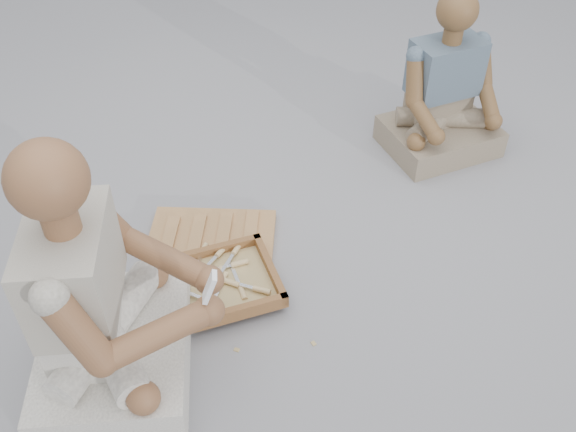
{
  "coord_description": "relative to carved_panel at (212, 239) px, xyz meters",
  "views": [
    {
      "loc": [
        -0.23,
        -1.68,
        1.93
      ],
      "look_at": [
        -0.01,
        0.11,
        0.3
      ],
      "focal_mm": 40.0,
      "sensor_mm": 36.0,
      "label": 1
    }
  ],
  "objects": [
    {
      "name": "wood_chip_4",
      "position": [
        0.35,
        -0.58,
        -0.02
      ],
      "size": [
        0.02,
        0.02,
        0.0
      ],
      "primitive_type": "cube",
      "rotation": [
        0.0,
        0.0,
        1.98
      ],
      "color": "tan",
      "rests_on": "ground"
    },
    {
      "name": "craftsman",
      "position": [
        -0.35,
        -0.6,
        0.31
      ],
      "size": [
        0.65,
        0.64,
        0.97
      ],
      "rotation": [
        0.0,
        0.0,
        -1.6
      ],
      "color": "silver",
      "rests_on": "ground"
    },
    {
      "name": "chisel_7",
      "position": [
        0.01,
        -0.27,
        0.05
      ],
      "size": [
        0.1,
        0.21,
        0.02
      ],
      "rotation": [
        0.0,
        0.0,
        1.16
      ],
      "color": "white",
      "rests_on": "tool_tray"
    },
    {
      "name": "chisel_1",
      "position": [
        0.11,
        -0.34,
        0.04
      ],
      "size": [
        0.07,
        0.22,
        0.02
      ],
      "rotation": [
        0.0,
        0.0,
        -1.35
      ],
      "color": "white",
      "rests_on": "tool_tray"
    },
    {
      "name": "chisel_6",
      "position": [
        0.05,
        -0.3,
        0.05
      ],
      "size": [
        0.2,
        0.13,
        0.02
      ],
      "rotation": [
        0.0,
        0.0,
        -0.55
      ],
      "color": "white",
      "rests_on": "tool_tray"
    },
    {
      "name": "carved_panel",
      "position": [
        0.0,
        0.0,
        0.0
      ],
      "size": [
        0.58,
        0.44,
        0.04
      ],
      "primitive_type": "cube",
      "rotation": [
        0.0,
        0.0,
        -0.16
      ],
      "color": "#936339",
      "rests_on": "ground"
    },
    {
      "name": "wood_chip_7",
      "position": [
        0.02,
        -0.43,
        -0.02
      ],
      "size": [
        0.02,
        0.02,
        0.0
      ],
      "primitive_type": "cube",
      "rotation": [
        0.0,
        0.0,
        2.28
      ],
      "color": "tan",
      "rests_on": "ground"
    },
    {
      "name": "tool_tray",
      "position": [
        0.02,
        -0.3,
        0.04
      ],
      "size": [
        0.53,
        0.46,
        0.06
      ],
      "rotation": [
        0.0,
        0.0,
        0.22
      ],
      "color": "brown",
      "rests_on": "carved_panel"
    },
    {
      "name": "wood_chip_6",
      "position": [
        -0.22,
        -0.6,
        -0.02
      ],
      "size": [
        0.02,
        0.02,
        0.0
      ],
      "primitive_type": "cube",
      "rotation": [
        0.0,
        0.0,
        2.28
      ],
      "color": "tan",
      "rests_on": "ground"
    },
    {
      "name": "chisel_2",
      "position": [
        0.17,
        -0.35,
        0.06
      ],
      "size": [
        0.21,
        0.11,
        0.02
      ],
      "rotation": [
        0.0,
        0.0,
        -0.45
      ],
      "color": "white",
      "rests_on": "tool_tray"
    },
    {
      "name": "companion",
      "position": [
        1.16,
        0.57,
        0.25
      ],
      "size": [
        0.61,
        0.54,
        0.81
      ],
      "rotation": [
        0.0,
        0.0,
        3.43
      ],
      "color": "gray",
      "rests_on": "ground"
    },
    {
      "name": "chisel_0",
      "position": [
        0.09,
        -0.14,
        0.05
      ],
      "size": [
        0.12,
        0.2,
        0.02
      ],
      "rotation": [
        0.0,
        0.0,
        1.07
      ],
      "color": "white",
      "rests_on": "tool_tray"
    },
    {
      "name": "wood_chip_1",
      "position": [
        -0.26,
        -0.48,
        -0.02
      ],
      "size": [
        0.02,
        0.02,
        0.0
      ],
      "primitive_type": "cube",
      "rotation": [
        0.0,
        0.0,
        2.29
      ],
      "color": "tan",
      "rests_on": "ground"
    },
    {
      "name": "wood_chip_0",
      "position": [
        0.21,
        -0.32,
        -0.02
      ],
      "size": [
        0.02,
        0.02,
        0.0
      ],
      "primitive_type": "cube",
      "rotation": [
        0.0,
        0.0,
        2.14
      ],
      "color": "tan",
      "rests_on": "ground"
    },
    {
      "name": "wood_chip_2",
      "position": [
        -0.18,
        -0.4,
        -0.02
      ],
      "size": [
        0.02,
        0.02,
        0.0
      ],
      "primitive_type": "cube",
      "rotation": [
        0.0,
        0.0,
        2.68
      ],
      "color": "tan",
      "rests_on": "ground"
    },
    {
      "name": "chisel_8",
      "position": [
        0.03,
        -0.15,
        0.06
      ],
      "size": [
        0.15,
        0.19,
        0.02
      ],
      "rotation": [
        0.0,
        0.0,
        0.92
      ],
      "color": "white",
      "rests_on": "tool_tray"
    },
    {
      "name": "chisel_5",
      "position": [
        -0.01,
        -0.4,
        0.06
      ],
      "size": [
        0.19,
        0.13,
        0.02
      ],
      "rotation": [
        0.0,
        0.0,
        -0.57
      ],
      "color": "white",
      "rests_on": "tool_tray"
    },
    {
      "name": "wood_chip_5",
      "position": [
        0.02,
        -0.25,
        -0.02
      ],
      "size": [
        0.02,
        0.02,
        0.0
      ],
      "primitive_type": "cube",
      "rotation": [
        0.0,
        0.0,
        2.91
      ],
      "color": "tan",
      "rests_on": "ground"
    },
    {
      "name": "wood_chip_3",
      "position": [
        -0.12,
        -0.25,
        -0.02
      ],
      "size": [
        0.02,
        0.02,
        0.0
      ],
      "primitive_type": "cube",
      "rotation": [
        0.0,
        0.0,
        0.21
      ],
      "color": "tan",
      "rests_on": "ground"
    },
    {
      "name": "wood_chip_8",
      "position": [
        0.07,
        -0.58,
        -0.02
      ],
      "size": [
        0.02,
        0.02,
        0.0
      ],
      "primitive_type": "cube",
      "rotation": [
        0.0,
        0.0,
        2.67
      ],
      "color": "tan",
      "rests_on": "ground"
    },
    {
      "name": "chisel_4",
      "position": [
        -0.04,
        -0.14,
        0.05
      ],
      "size": [
        0.09,
        0.21,
        0.02
      ],
      "rotation": [
        0.0,
        0.0,
        1.23
      ],
      "color": "white",
      "rests_on": "tool_tray"
    },
    {
      "name": "ground",
      "position": [
        0.32,
        -0.31,
        -0.02
      ],
      "size": [
        60.0,
        60.0,
        0.0
      ],
      "primitive_type": "plane",
      "color": "gray",
      "rests_on": "ground"
    },
    {
      "name": "mobile_phone",
      "position": [
        0.01,
        -0.68,
        0.44
      ],
      "size": [
        0.05,
        0.05,
        0.11
      ],
      "rotation": [
        -0.35,
        0.0,
        -1.6
      ],
      "color": "white",
      "rests_on": "craftsman"
    },
    {
      "name": "chisel_9",
      "position": [
        0.09,
        -0.21,
        0.05
      ],
      "size": [
        0.22,
        0.07,
        0.02
      ],
      "rotation": [
        0.0,
        0.0,
        0.23
      ],
      "color": "white",
      "rests_on": "tool_tray"
    },
    {
      "name": "chisel_3",
      "position": [
        0.03,
        -0.3,
        0.05
      ],
      "size": [
        0.1,
        0.21,
        0.02
      ],
      "rotation": [
        0.0,
        0.0,
        1.2
      ],
      "color": "white",
      "rests_on": "tool_tray"
    }
  ]
}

